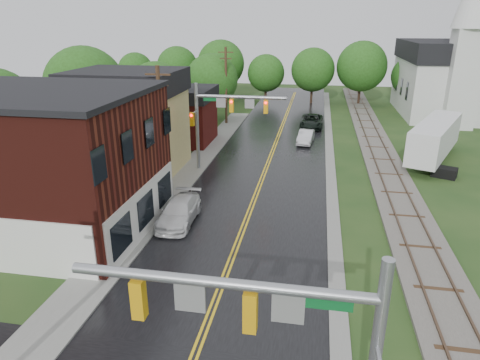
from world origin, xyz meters
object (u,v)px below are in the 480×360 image
(brick_building, at_px, (27,161))
(pickup_white, at_px, (179,212))
(suv_dark, at_px, (312,121))
(traffic_signal_near, at_px, (282,334))
(tree_left_e, at_px, (213,81))
(tree_left_c, at_px, (157,90))
(sedan_silver, at_px, (306,137))
(traffic_signal_far, at_px, (222,112))
(tree_left_b, at_px, (86,89))
(utility_pole_c, at_px, (226,85))
(church, at_px, (447,70))
(semi_trailer, at_px, (435,138))
(utility_pole_b, at_px, (161,128))

(brick_building, relative_size, pickup_white, 2.90)
(brick_building, height_order, suv_dark, brick_building)
(traffic_signal_near, height_order, tree_left_e, tree_left_e)
(tree_left_e, height_order, pickup_white, tree_left_e)
(tree_left_c, height_order, sedan_silver, tree_left_c)
(traffic_signal_far, relative_size, tree_left_b, 0.76)
(suv_dark, relative_size, sedan_silver, 1.33)
(brick_building, height_order, tree_left_c, brick_building)
(tree_left_c, relative_size, suv_dark, 1.41)
(brick_building, bearing_deg, traffic_signal_near, -39.17)
(sedan_silver, bearing_deg, brick_building, -120.07)
(tree_left_e, bearing_deg, brick_building, -96.71)
(tree_left_c, bearing_deg, utility_pole_c, 30.20)
(brick_building, bearing_deg, tree_left_c, 93.14)
(brick_building, distance_m, church, 50.58)
(brick_building, height_order, sedan_silver, brick_building)
(semi_trailer, bearing_deg, suv_dark, 134.41)
(sedan_silver, distance_m, pickup_white, 21.12)
(brick_building, xyz_separation_m, utility_pole_c, (5.68, 29.00, 0.57))
(suv_dark, bearing_deg, pickup_white, -103.54)
(brick_building, relative_size, utility_pole_c, 1.59)
(utility_pole_c, relative_size, pickup_white, 1.83)
(tree_left_c, distance_m, sedan_silver, 17.56)
(traffic_signal_near, bearing_deg, utility_pole_b, 117.19)
(sedan_silver, bearing_deg, tree_left_b, -161.39)
(utility_pole_b, relative_size, tree_left_b, 0.93)
(semi_trailer, bearing_deg, brick_building, -146.49)
(traffic_signal_near, xyz_separation_m, traffic_signal_far, (-6.94, 25.00, 0.01))
(brick_building, xyz_separation_m, tree_left_b, (-5.36, 16.90, 1.57))
(church, height_order, suv_dark, church)
(brick_building, distance_m, traffic_signal_far, 15.03)
(brick_building, bearing_deg, tree_left_b, 107.61)
(brick_building, height_order, tree_left_b, tree_left_b)
(semi_trailer, bearing_deg, pickup_white, -139.29)
(church, relative_size, tree_left_b, 2.06)
(tree_left_b, bearing_deg, pickup_white, -47.32)
(utility_pole_c, relative_size, suv_dark, 1.66)
(church, height_order, tree_left_b, church)
(church, distance_m, tree_left_c, 36.59)
(church, height_order, utility_pole_c, church)
(tree_left_e, xyz_separation_m, suv_dark, (12.28, -2.00, -4.06))
(utility_pole_c, xyz_separation_m, tree_left_b, (-11.05, -12.10, 1.00))
(utility_pole_c, bearing_deg, tree_left_c, -149.80)
(suv_dark, relative_size, semi_trailer, 0.48)
(semi_trailer, bearing_deg, tree_left_e, 150.47)
(sedan_silver, bearing_deg, traffic_signal_far, -118.08)
(brick_building, distance_m, tree_left_e, 31.12)
(brick_building, xyz_separation_m, tree_left_e, (3.64, 30.90, 0.66))
(tree_left_c, height_order, tree_left_e, tree_left_e)
(tree_left_c, xyz_separation_m, semi_trailer, (28.19, -7.13, -2.35))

